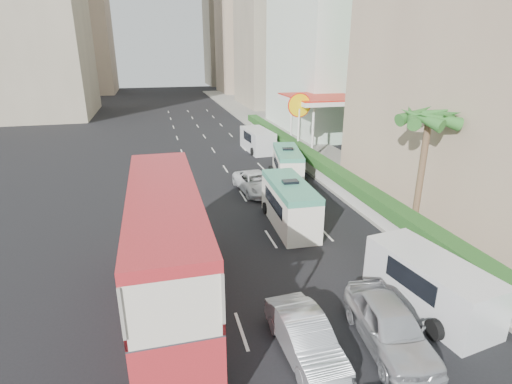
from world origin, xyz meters
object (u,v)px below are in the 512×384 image
object	(u,v)px
double_decker_bus	(168,253)
car_silver_lane_a	(304,354)
shell_station	(320,124)
panel_van_near	(430,283)
van_asset	(256,192)
palm_tree	(421,175)
minibus_far	(287,165)
minibus_near	(290,204)
car_silver_lane_b	(387,345)
panel_van_far	(258,140)

from	to	relation	value
double_decker_bus	car_silver_lane_a	distance (m)	6.16
double_decker_bus	shell_station	size ratio (longest dim) A/B	1.38
car_silver_lane_a	shell_station	distance (m)	29.29
panel_van_near	shell_station	bearing A→B (deg)	68.01
car_silver_lane_a	double_decker_bus	bearing A→B (deg)	135.90
van_asset	shell_station	bearing A→B (deg)	42.43
double_decker_bus	shell_station	distance (m)	28.02
palm_tree	minibus_far	bearing A→B (deg)	109.95
minibus_near	car_silver_lane_b	bearing A→B (deg)	-87.33
van_asset	panel_van_near	xyz separation A→B (m)	(3.26, -15.08, 1.08)
car_silver_lane_b	panel_van_far	size ratio (longest dim) A/B	0.90
panel_van_far	palm_tree	bearing A→B (deg)	-83.21
car_silver_lane_b	minibus_far	size ratio (longest dim) A/B	0.88
car_silver_lane_a	minibus_near	bearing A→B (deg)	70.89
double_decker_bus	van_asset	bearing A→B (deg)	62.08
minibus_near	palm_tree	xyz separation A→B (m)	(6.61, -2.58, 2.07)
van_asset	minibus_far	xyz separation A→B (m)	(3.13, 2.18, 1.21)
minibus_far	double_decker_bus	bearing A→B (deg)	-112.20
van_asset	panel_van_far	world-z (taller)	panel_van_far
minibus_near	car_silver_lane_a	bearing A→B (deg)	-103.66
panel_van_far	palm_tree	size ratio (longest dim) A/B	0.84
car_silver_lane_a	panel_van_near	bearing A→B (deg)	9.63
panel_van_near	shell_station	world-z (taller)	shell_station
van_asset	panel_van_far	distance (m)	12.46
minibus_far	panel_van_far	world-z (taller)	minibus_far
palm_tree	shell_station	distance (m)	19.14
minibus_near	panel_van_near	world-z (taller)	minibus_near
car_silver_lane_a	shell_station	xyz separation A→B (m)	(11.76, 26.69, 2.75)
double_decker_bus	palm_tree	xyz separation A→B (m)	(13.80, 4.00, 0.85)
panel_van_far	palm_tree	distance (m)	21.15
minibus_far	palm_tree	xyz separation A→B (m)	(3.94, -10.87, 2.17)
car_silver_lane_a	car_silver_lane_b	xyz separation A→B (m)	(3.00, -0.30, 0.00)
car_silver_lane_b	van_asset	xyz separation A→B (m)	(-0.52, 16.67, 0.00)
minibus_near	panel_van_far	xyz separation A→B (m)	(2.79, 18.10, -0.23)
double_decker_bus	panel_van_far	size ratio (longest dim) A/B	2.04
double_decker_bus	panel_van_far	world-z (taller)	double_decker_bus
minibus_near	shell_station	bearing A→B (deg)	64.15
minibus_far	panel_van_near	bearing A→B (deg)	-78.25
minibus_near	panel_van_far	bearing A→B (deg)	83.61
panel_van_near	van_asset	bearing A→B (deg)	93.53
car_silver_lane_b	shell_station	xyz separation A→B (m)	(8.76, 26.98, 2.75)
double_decker_bus	shell_station	world-z (taller)	shell_station
palm_tree	panel_van_far	bearing A→B (deg)	100.48
minibus_far	panel_van_far	distance (m)	9.81
minibus_near	shell_station	distance (m)	18.70
minibus_far	shell_station	world-z (taller)	shell_station
minibus_far	panel_van_near	world-z (taller)	minibus_far
minibus_near	palm_tree	distance (m)	7.39
car_silver_lane_b	van_asset	size ratio (longest dim) A/B	0.97
double_decker_bus	panel_van_far	bearing A→B (deg)	67.98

